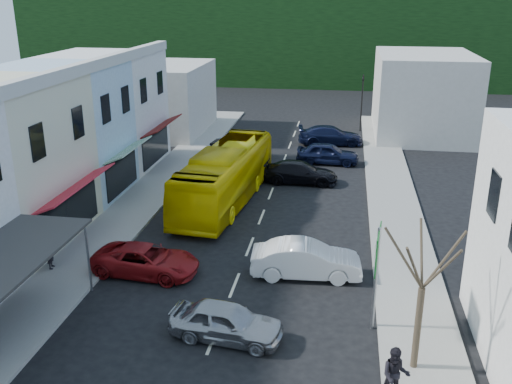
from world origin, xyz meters
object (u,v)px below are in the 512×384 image
(street_tree, at_px, (422,288))
(direction_sign, at_px, (376,280))
(bus, at_px, (225,178))
(traffic_signal, at_px, (362,103))
(car_red, at_px, (146,260))
(car_silver, at_px, (226,322))
(pedestrian_right, at_px, (395,377))
(pedestrian_left, at_px, (50,251))
(car_white, at_px, (306,262))

(street_tree, bearing_deg, direction_sign, 119.22)
(bus, relative_size, traffic_signal, 2.29)
(bus, relative_size, car_red, 2.52)
(bus, distance_m, car_silver, 14.34)
(bus, height_order, traffic_signal, traffic_signal)
(car_silver, bearing_deg, direction_sign, -66.86)
(car_red, height_order, traffic_signal, traffic_signal)
(car_silver, bearing_deg, pedestrian_right, -106.98)
(direction_sign, height_order, street_tree, street_tree)
(direction_sign, xyz_separation_m, traffic_signal, (0.00, 32.53, 0.46))
(pedestrian_right, relative_size, direction_sign, 0.41)
(car_silver, distance_m, pedestrian_left, 9.84)
(bus, bearing_deg, car_red, -94.14)
(pedestrian_right, bearing_deg, car_red, 146.73)
(direction_sign, bearing_deg, car_red, 170.34)
(car_silver, distance_m, street_tree, 7.09)
(car_white, bearing_deg, bus, 28.17)
(bus, relative_size, pedestrian_left, 6.82)
(car_silver, bearing_deg, bus, 19.28)
(bus, xyz_separation_m, street_tree, (9.58, -14.82, 1.56))
(car_silver, xyz_separation_m, pedestrian_right, (5.82, -2.63, 0.30))
(car_white, height_order, street_tree, street_tree)
(street_tree, xyz_separation_m, traffic_signal, (-1.30, 34.85, -0.58))
(bus, distance_m, car_white, 10.30)
(car_white, height_order, pedestrian_left, pedestrian_left)
(car_red, bearing_deg, bus, -4.76)
(car_white, relative_size, pedestrian_right, 2.59)
(bus, xyz_separation_m, direction_sign, (8.28, -12.50, 0.53))
(pedestrian_left, distance_m, street_tree, 16.46)
(car_red, relative_size, pedestrian_left, 2.71)
(car_silver, xyz_separation_m, pedestrian_left, (-8.98, 4.02, 0.30))
(pedestrian_right, xyz_separation_m, direction_sign, (-0.50, 4.13, 1.08))
(car_silver, bearing_deg, car_red, 53.43)
(car_silver, relative_size, car_red, 0.96)
(car_silver, xyz_separation_m, traffic_signal, (5.32, 34.04, 1.83))
(street_tree, bearing_deg, car_silver, 173.00)
(car_red, xyz_separation_m, street_tree, (11.22, -5.24, 2.41))
(direction_sign, xyz_separation_m, street_tree, (1.30, -2.32, 1.03))
(bus, height_order, car_silver, bus)
(direction_sign, bearing_deg, bus, 130.29)
(car_white, bearing_deg, car_silver, 150.59)
(bus, xyz_separation_m, car_silver, (2.97, -14.01, -0.85))
(car_white, distance_m, street_tree, 7.76)
(car_white, relative_size, direction_sign, 1.06)
(pedestrian_right, relative_size, traffic_signal, 0.34)
(bus, height_order, pedestrian_left, bus)
(car_silver, xyz_separation_m, street_tree, (6.62, -0.81, 2.41))
(bus, relative_size, pedestrian_right, 6.82)
(car_red, relative_size, pedestrian_right, 2.71)
(car_red, relative_size, traffic_signal, 0.91)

